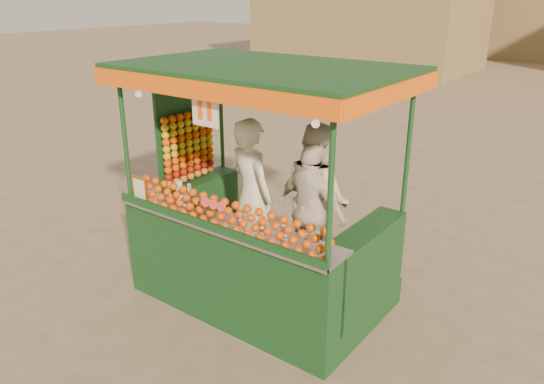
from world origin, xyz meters
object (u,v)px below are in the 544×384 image
Objects in this scene: vendor_middle at (318,197)px; vendor_right at (311,211)px; juice_cart at (250,230)px; vendor_left at (251,195)px.

vendor_right is (0.04, -0.21, -0.10)m from vendor_middle.
vendor_right is at bearing 133.80° from vendor_middle.
vendor_middle is at bearing -72.15° from vendor_right.
juice_cart is 1.69× the size of vendor_middle.
juice_cart is 1.65× the size of vendor_left.
vendor_left is 1.03× the size of vendor_middle.
juice_cart is at bearing 46.46° from vendor_right.
juice_cart reaches higher than vendor_left.
juice_cart reaches higher than vendor_right.
vendor_left is at bearing 26.63° from vendor_right.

